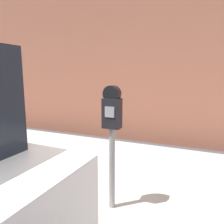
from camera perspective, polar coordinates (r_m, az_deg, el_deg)
name	(u,v)px	position (r m, az deg, el deg)	size (l,w,h in m)	color
sidewalk	(101,170)	(3.64, -2.91, -15.00)	(24.00, 2.80, 0.11)	#BCB7AD
building_facade	(140,0)	(5.47, 7.40, 26.97)	(24.00, 0.30, 6.40)	#935642
parking_meter	(112,126)	(2.30, 0.00, -3.57)	(0.19, 0.13, 1.36)	gray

